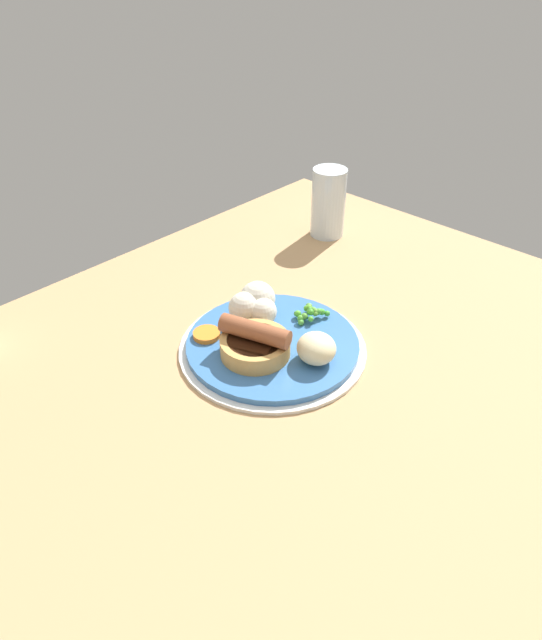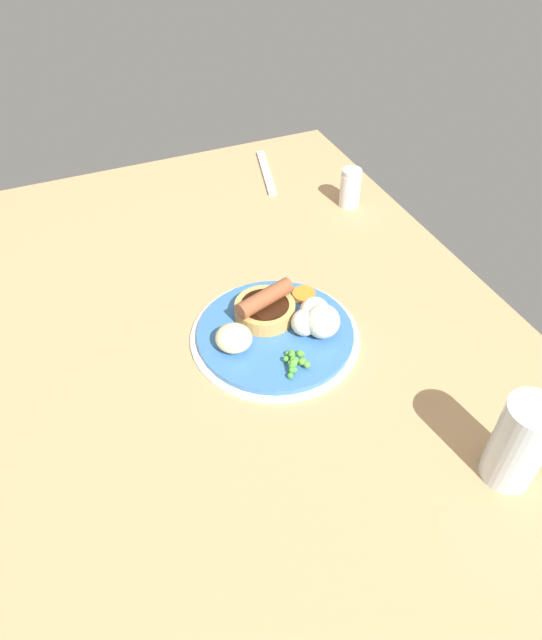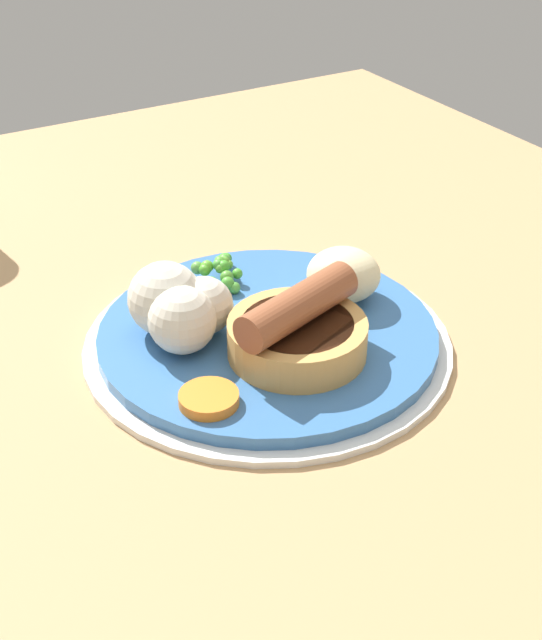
{
  "view_description": "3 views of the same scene",
  "coord_description": "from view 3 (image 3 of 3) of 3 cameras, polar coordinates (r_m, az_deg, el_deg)",
  "views": [
    {
      "loc": [
        38.78,
        38.25,
        50.83
      ],
      "look_at": [
        -5.7,
        -3.67,
        7.39
      ],
      "focal_mm": 32.0,
      "sensor_mm": 36.0,
      "label": 1
    },
    {
      "loc": [
        -60.35,
        20.97,
        63.12
      ],
      "look_at": [
        -5.93,
        -2.13,
        7.4
      ],
      "focal_mm": 32.0,
      "sensor_mm": 36.0,
      "label": 2
    },
    {
      "loc": [
        38.7,
        -28.51,
        37.36
      ],
      "look_at": [
        -3.85,
        -3.66,
        6.15
      ],
      "focal_mm": 50.0,
      "sensor_mm": 36.0,
      "label": 3
    }
  ],
  "objects": [
    {
      "name": "carrot_slice_0",
      "position": [
        0.54,
        -4.15,
        -4.87
      ],
      "size": [
        4.89,
        4.89,
        0.72
      ],
      "primitive_type": "cylinder",
      "rotation": [
        0.0,
        0.0,
        0.43
      ],
      "color": "orange",
      "rests_on": "dinner_plate"
    },
    {
      "name": "potato_chunk_1",
      "position": [
        0.63,
        4.66,
        2.91
      ],
      "size": [
        7.0,
        7.09,
        3.81
      ],
      "primitive_type": "ellipsoid",
      "rotation": [
        0.0,
        0.0,
        5.74
      ],
      "color": "beige",
      "rests_on": "dinner_plate"
    },
    {
      "name": "sausage_pudding",
      "position": [
        0.57,
        1.7,
        -0.68
      ],
      "size": [
        9.1,
        9.64,
        4.89
      ],
      "rotation": [
        0.0,
        0.0,
        1.88
      ],
      "color": "tan",
      "rests_on": "dinner_plate"
    },
    {
      "name": "pea_pile",
      "position": [
        0.66,
        -3.32,
        3.22
      ],
      "size": [
        4.82,
        3.93,
        1.82
      ],
      "color": "green",
      "rests_on": "dinner_plate"
    },
    {
      "name": "dinner_plate",
      "position": [
        0.61,
        -0.22,
        -1.24
      ],
      "size": [
        25.19,
        25.19,
        1.4
      ],
      "color": "silver",
      "rests_on": "dining_table"
    },
    {
      "name": "dining_table",
      "position": [
        0.6,
        4.9,
        -4.51
      ],
      "size": [
        110.0,
        80.0,
        3.0
      ],
      "primitive_type": "cube",
      "color": "tan",
      "rests_on": "ground"
    },
    {
      "name": "cauliflower_floret",
      "position": [
        0.59,
        -5.89,
        0.83
      ],
      "size": [
        7.33,
        6.72,
        5.06
      ],
      "color": "beige",
      "rests_on": "dinner_plate"
    }
  ]
}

